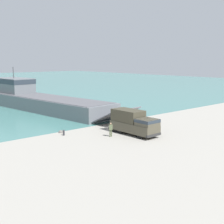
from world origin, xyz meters
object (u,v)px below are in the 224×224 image
at_px(military_truck, 134,122).
at_px(moored_boat_c, 25,88).
at_px(mooring_bollard, 64,132).
at_px(soldier_on_ramp, 111,129).
at_px(landing_craft, 37,98).

bearing_deg(military_truck, moored_boat_c, 166.02).
bearing_deg(mooring_bollard, soldier_on_ramp, -47.31).
xyz_separation_m(soldier_on_ramp, mooring_bollard, (-4.13, 4.48, -0.64)).
relative_size(soldier_on_ramp, mooring_bollard, 2.40).
relative_size(landing_craft, soldier_on_ramp, 21.17).
distance_m(landing_craft, military_truck, 27.79).
xyz_separation_m(landing_craft, soldier_on_ramp, (-3.99, -26.76, -0.97)).
height_order(military_truck, moored_boat_c, military_truck).
height_order(soldier_on_ramp, moored_boat_c, soldier_on_ramp).
height_order(landing_craft, soldier_on_ramp, landing_craft).
height_order(landing_craft, military_truck, landing_craft).
bearing_deg(moored_boat_c, landing_craft, 31.60).
bearing_deg(landing_craft, military_truck, -97.23).
distance_m(military_truck, moored_boat_c, 67.58).
xyz_separation_m(moored_boat_c, mooring_bollard, (-23.71, -60.05, -0.12)).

